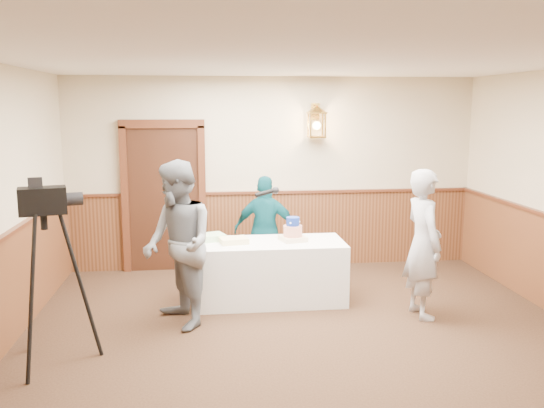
{
  "coord_description": "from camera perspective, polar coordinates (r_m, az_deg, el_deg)",
  "views": [
    {
      "loc": [
        -0.99,
        -4.87,
        2.39
      ],
      "look_at": [
        -0.23,
        1.7,
        1.25
      ],
      "focal_mm": 38.0,
      "sensor_mm": 36.0,
      "label": 1
    }
  ],
  "objects": [
    {
      "name": "ground",
      "position": [
        5.52,
        4.58,
        -15.93
      ],
      "size": [
        7.0,
        7.0,
        0.0
      ],
      "primitive_type": "plane",
      "color": "black",
      "rests_on": "ground"
    },
    {
      "name": "assistant_p",
      "position": [
        7.69,
        -0.6,
        -2.65
      ],
      "size": [
        0.92,
        0.55,
        1.47
      ],
      "primitive_type": "imported",
      "rotation": [
        0.0,
        0.0,
        2.91
      ],
      "color": "#0B454E",
      "rests_on": "ground"
    },
    {
      "name": "baker",
      "position": [
        6.72,
        14.76,
        -3.82
      ],
      "size": [
        0.46,
        0.65,
        1.7
      ],
      "primitive_type": "imported",
      "rotation": [
        0.0,
        0.0,
        1.66
      ],
      "color": "#A1A1A6",
      "rests_on": "ground"
    },
    {
      "name": "sheet_cake_green",
      "position": [
        7.11,
        -6.11,
        -3.29
      ],
      "size": [
        0.4,
        0.36,
        0.08
      ],
      "primitive_type": "cube",
      "rotation": [
        0.0,
        0.0,
        0.35
      ],
      "color": "#B5EDA7",
      "rests_on": "display_table"
    },
    {
      "name": "tiered_cake",
      "position": [
        7.04,
        2.07,
        -2.74
      ],
      "size": [
        0.35,
        0.35,
        0.29
      ],
      "rotation": [
        0.0,
        0.0,
        0.26
      ],
      "color": "beige",
      "rests_on": "display_table"
    },
    {
      "name": "room_shell",
      "position": [
        5.48,
        3.33,
        0.64
      ],
      "size": [
        6.02,
        7.02,
        2.81
      ],
      "color": "#BFB28F",
      "rests_on": "ground"
    },
    {
      "name": "sheet_cake_yellow",
      "position": [
        6.95,
        -3.81,
        -3.62
      ],
      "size": [
        0.36,
        0.3,
        0.07
      ],
      "primitive_type": "cube",
      "rotation": [
        0.0,
        0.0,
        0.19
      ],
      "color": "#F0E78F",
      "rests_on": "display_table"
    },
    {
      "name": "display_table",
      "position": [
        7.11,
        -0.19,
        -6.7
      ],
      "size": [
        1.8,
        0.8,
        0.75
      ],
      "primitive_type": "cube",
      "color": "white",
      "rests_on": "ground"
    },
    {
      "name": "tv_camera_rig",
      "position": [
        5.72,
        -21.27,
        -7.58
      ],
      "size": [
        0.65,
        0.61,
        1.67
      ],
      "rotation": [
        0.0,
        0.0,
        0.26
      ],
      "color": "black",
      "rests_on": "ground"
    },
    {
      "name": "interviewer",
      "position": [
        6.27,
        -9.29,
        -4.01
      ],
      "size": [
        1.62,
        1.08,
        1.82
      ],
      "rotation": [
        0.0,
        0.0,
        -1.17
      ],
      "color": "slate",
      "rests_on": "ground"
    }
  ]
}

